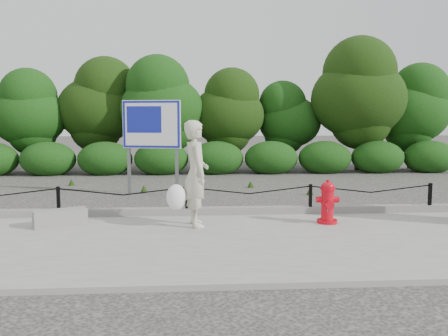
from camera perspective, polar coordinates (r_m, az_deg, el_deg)
ground at (r=9.54m, az=-4.50°, el=-6.14°), size 90.00×90.00×0.00m
sidewalk at (r=7.59m, az=-4.67°, el=-9.02°), size 14.00×4.00×0.08m
curb at (r=9.56m, az=-4.50°, el=-5.20°), size 14.00×0.22×0.14m
chain_barrier at (r=9.46m, az=-4.52°, el=-3.43°), size 10.06×0.06×0.60m
treeline at (r=18.26m, az=-0.91°, el=7.57°), size 20.13×3.75×4.97m
fire_hydrant at (r=8.93m, az=12.35°, el=-4.08°), size 0.42×0.43×0.80m
pedestrian at (r=8.43m, az=-3.55°, el=-0.84°), size 0.80×0.76×1.89m
concrete_block at (r=9.05m, az=-19.10°, el=-5.66°), size 0.96×0.67×0.29m
advertising_sign at (r=12.33m, az=-8.73°, el=4.70°), size 1.51×0.46×2.47m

